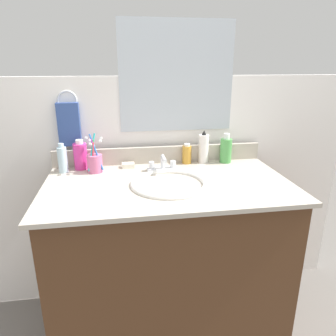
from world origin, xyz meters
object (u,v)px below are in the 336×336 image
(bottle_oil_amber, at_px, (187,154))
(soap_bar, at_px, (128,165))
(hand_towel, at_px, (69,125))
(bottle_toner_green, at_px, (226,150))
(bottle_soap_pink, at_px, (81,156))
(cup_pink, at_px, (95,162))
(faucet, at_px, (162,165))
(bottle_lotion_white, at_px, (204,148))
(bottle_gel_clear, at_px, (63,159))

(bottle_oil_amber, xyz_separation_m, soap_bar, (-0.32, -0.03, -0.04))
(hand_towel, relative_size, bottle_toner_green, 1.37)
(hand_towel, height_order, bottle_soap_pink, hand_towel)
(bottle_soap_pink, relative_size, cup_pink, 0.78)
(faucet, distance_m, cup_pink, 0.34)
(bottle_soap_pink, height_order, cup_pink, cup_pink)
(bottle_toner_green, bearing_deg, bottle_lotion_white, 172.28)
(hand_towel, bearing_deg, faucet, -18.96)
(bottle_toner_green, height_order, soap_bar, bottle_toner_green)
(bottle_toner_green, bearing_deg, bottle_gel_clear, -177.71)
(hand_towel, distance_m, cup_pink, 0.24)
(bottle_oil_amber, height_order, bottle_lotion_white, bottle_lotion_white)
(soap_bar, bearing_deg, bottle_soap_pink, 175.39)
(faucet, distance_m, bottle_soap_pink, 0.42)
(faucet, relative_size, bottle_soap_pink, 1.05)
(bottle_oil_amber, height_order, cup_pink, cup_pink)
(bottle_lotion_white, bearing_deg, bottle_soap_pink, -179.32)
(bottle_toner_green, bearing_deg, soap_bar, -178.87)
(bottle_lotion_white, bearing_deg, bottle_gel_clear, -176.04)
(faucet, relative_size, bottle_lotion_white, 0.90)
(bottle_soap_pink, distance_m, cup_pink, 0.10)
(faucet, distance_m, bottle_lotion_white, 0.27)
(faucet, height_order, bottle_soap_pink, bottle_soap_pink)
(faucet, xyz_separation_m, bottle_soap_pink, (-0.41, 0.10, 0.04))
(bottle_lotion_white, bearing_deg, bottle_toner_green, -7.72)
(cup_pink, bearing_deg, faucet, -5.85)
(bottle_soap_pink, bearing_deg, cup_pink, -40.51)
(bottle_lotion_white, height_order, soap_bar, bottle_lotion_white)
(faucet, height_order, bottle_oil_amber, bottle_oil_amber)
(bottle_lotion_white, bearing_deg, bottle_oil_amber, -178.85)
(bottle_toner_green, xyz_separation_m, bottle_oil_amber, (-0.21, 0.01, -0.02))
(faucet, distance_m, soap_bar, 0.19)
(hand_towel, relative_size, faucet, 1.38)
(bottle_soap_pink, xyz_separation_m, bottle_oil_amber, (0.56, 0.01, -0.02))
(faucet, xyz_separation_m, bottle_gel_clear, (-0.49, 0.05, 0.04))
(hand_towel, xyz_separation_m, bottle_gel_clear, (-0.03, -0.10, -0.15))
(hand_towel, bearing_deg, bottle_gel_clear, -107.24)
(bottle_oil_amber, relative_size, soap_bar, 1.70)
(bottle_oil_amber, distance_m, bottle_lotion_white, 0.10)
(hand_towel, relative_size, bottle_lotion_white, 1.23)
(bottle_gel_clear, distance_m, bottle_oil_amber, 0.64)
(faucet, distance_m, bottle_gel_clear, 0.49)
(bottle_toner_green, xyz_separation_m, soap_bar, (-0.53, -0.01, -0.06))
(bottle_soap_pink, bearing_deg, hand_towel, 129.75)
(bottle_gel_clear, bearing_deg, faucet, -6.32)
(bottle_toner_green, height_order, bottle_oil_amber, bottle_toner_green)
(bottle_toner_green, bearing_deg, faucet, -166.26)
(hand_towel, bearing_deg, bottle_lotion_white, -4.30)
(hand_towel, xyz_separation_m, bottle_soap_pink, (0.05, -0.06, -0.15))
(bottle_lotion_white, bearing_deg, soap_bar, -176.24)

